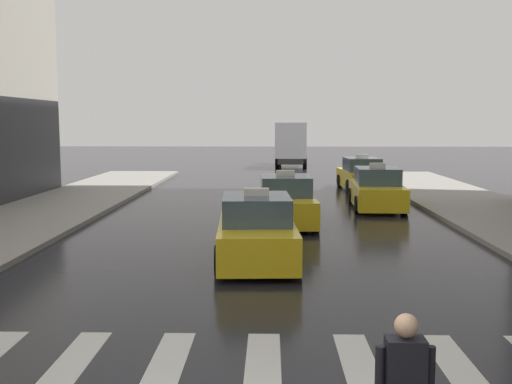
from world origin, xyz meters
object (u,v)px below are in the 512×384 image
object	(u,v)px
taxi_third	(377,190)
box_truck	(291,143)
taxi_second	(285,202)
taxi_fourth	(361,176)
taxi_lead	(256,232)

from	to	relation	value
taxi_third	box_truck	size ratio (longest dim) A/B	0.60
taxi_second	taxi_fourth	distance (m)	10.99
taxi_third	box_truck	distance (m)	21.95
taxi_third	taxi_fourth	bearing A→B (deg)	86.75
taxi_third	taxi_fourth	world-z (taller)	same
taxi_lead	taxi_fourth	bearing A→B (deg)	72.73
taxi_fourth	box_truck	size ratio (longest dim) A/B	0.60
taxi_lead	taxi_second	size ratio (longest dim) A/B	1.00
taxi_third	box_truck	xyz separation A→B (m)	(-2.60, 21.76, 1.13)
box_truck	taxi_third	bearing A→B (deg)	-83.19
taxi_second	box_truck	distance (m)	25.53
taxi_lead	box_truck	bearing A→B (deg)	86.47
taxi_lead	box_truck	world-z (taller)	box_truck
taxi_lead	taxi_fourth	xyz separation A→B (m)	(4.88, 15.70, 0.00)
box_truck	taxi_fourth	bearing A→B (deg)	-78.99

